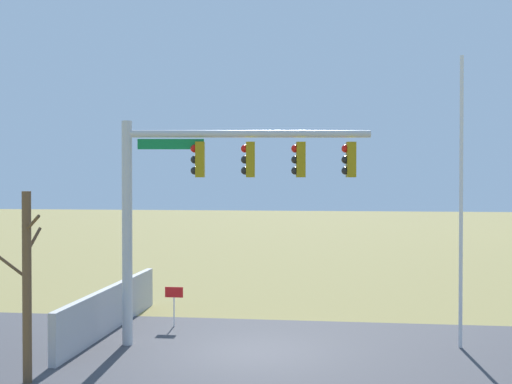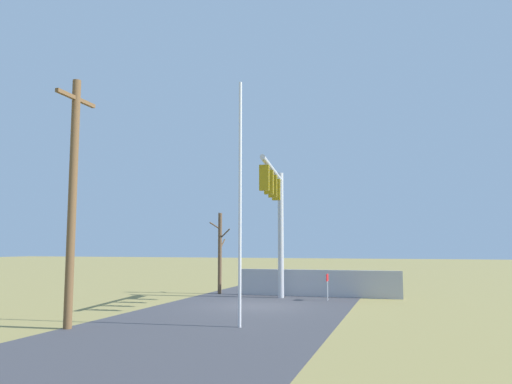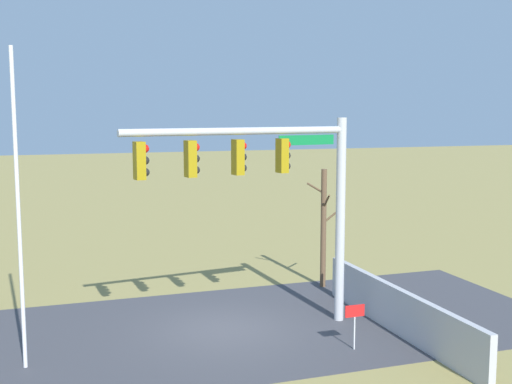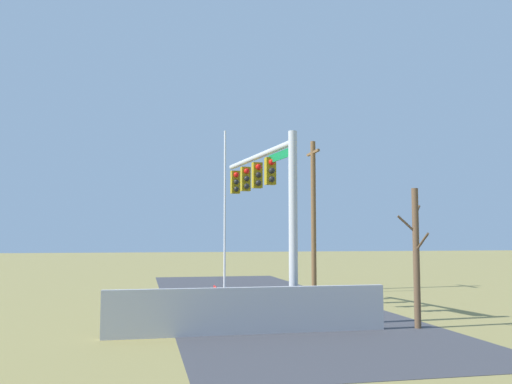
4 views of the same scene
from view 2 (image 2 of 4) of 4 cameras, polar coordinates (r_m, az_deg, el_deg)
ground_plane at (r=21.59m, az=-0.16°, el=-12.79°), size 160.00×160.00×0.00m
road_surface at (r=17.82m, az=-3.93°, el=-14.18°), size 28.00×8.00×0.01m
sidewalk_corner at (r=25.82m, az=3.39°, el=-11.67°), size 6.00×6.00×0.01m
retaining_fence at (r=25.50m, az=7.00°, el=-10.22°), size 0.20×8.13×1.32m
signal_mast at (r=22.57m, az=2.23°, el=-1.25°), size 6.71×1.16×6.10m
flagpole at (r=15.95m, az=-1.82°, el=-1.11°), size 0.10×0.10×7.81m
utility_pole at (r=16.69m, az=-20.07°, el=-0.45°), size 1.90×0.26×7.78m
bare_tree at (r=26.83m, az=-4.11°, el=-6.79°), size 1.27×1.02×4.25m
open_sign at (r=23.65m, az=8.09°, el=-9.94°), size 0.56×0.04×1.22m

